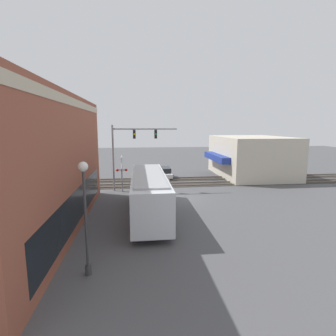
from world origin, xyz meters
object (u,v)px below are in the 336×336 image
Objects in this scene: parked_car_white at (164,173)px; crossing_signal at (122,170)px; streetlamp at (85,209)px; pedestrian_near_bus at (168,188)px; city_bus at (149,192)px.

crossing_signal is at bearing 144.61° from parked_car_white.
pedestrian_near_bus is (12.52, -5.16, -2.20)m from streetlamp.
city_bus is 8.65m from streetlamp.
pedestrian_near_bus reaches higher than parked_car_white.
crossing_signal reaches higher than parked_car_white.
crossing_signal reaches higher than city_bus.
streetlamp reaches higher than parked_car_white.
city_bus is at bearing 156.00° from pedestrian_near_bus.
parked_car_white is 2.59× the size of pedestrian_near_bus.
crossing_signal is 5.55m from pedestrian_near_bus.
pedestrian_near_bus is (4.56, -2.03, -0.85)m from city_bus.
parked_car_white is at bearing -3.23° from pedestrian_near_bus.
crossing_signal reaches higher than pedestrian_near_bus.
pedestrian_near_bus is at bearing -123.33° from crossing_signal.
streetlamp is (-7.95, 3.13, 1.35)m from city_bus.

